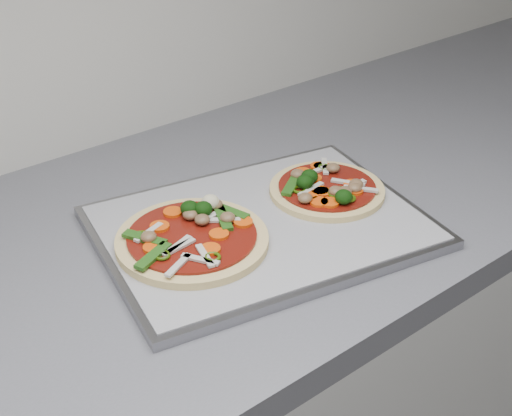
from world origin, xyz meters
TOP-DOWN VIEW (x-y plane):
  - base_cabinet at (0.00, 1.30)m, footprint 3.60×0.60m
  - countertop at (0.00, 1.30)m, footprint 3.60×0.60m
  - baking_tray at (-0.55, 1.23)m, footprint 0.47×0.39m
  - parchment at (-0.55, 1.23)m, footprint 0.45×0.36m
  - pizza_left at (-0.64, 1.25)m, footprint 0.22×0.22m
  - pizza_right at (-0.43, 1.23)m, footprint 0.16×0.16m

SIDE VIEW (x-z plane):
  - base_cabinet at x=0.00m, z-range 0.00..0.86m
  - countertop at x=0.00m, z-range 0.86..0.90m
  - baking_tray at x=-0.55m, z-range 0.90..0.91m
  - parchment at x=-0.55m, z-range 0.91..0.92m
  - pizza_left at x=-0.64m, z-range 0.91..0.94m
  - pizza_right at x=-0.43m, z-range 0.91..0.94m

